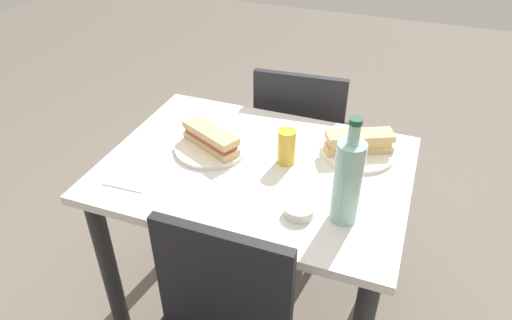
% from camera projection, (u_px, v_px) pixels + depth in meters
% --- Properties ---
extents(ground_plane, '(8.00, 8.00, 0.00)m').
position_uv_depth(ground_plane, '(256.00, 306.00, 1.99)').
color(ground_plane, '#6B6056').
extents(dining_table, '(1.00, 0.73, 0.73)m').
position_uv_depth(dining_table, '(256.00, 195.00, 1.65)').
color(dining_table, silver).
rests_on(dining_table, ground).
extents(chair_far, '(0.43, 0.43, 0.86)m').
position_uv_depth(chair_far, '(301.00, 140.00, 2.14)').
color(chair_far, black).
rests_on(chair_far, ground).
extents(plate_near, '(0.25, 0.25, 0.01)m').
position_uv_depth(plate_near, '(211.00, 148.00, 1.64)').
color(plate_near, silver).
rests_on(plate_near, dining_table).
extents(baguette_sandwich_near, '(0.23, 0.16, 0.07)m').
position_uv_depth(baguette_sandwich_near, '(211.00, 138.00, 1.62)').
color(baguette_sandwich_near, '#DBB77A').
rests_on(baguette_sandwich_near, plate_near).
extents(knife_near, '(0.15, 0.12, 0.01)m').
position_uv_depth(knife_near, '(222.00, 138.00, 1.68)').
color(knife_near, silver).
rests_on(knife_near, plate_near).
extents(plate_far, '(0.25, 0.25, 0.01)m').
position_uv_depth(plate_far, '(358.00, 152.00, 1.63)').
color(plate_far, silver).
rests_on(plate_far, dining_table).
extents(baguette_sandwich_far, '(0.23, 0.16, 0.07)m').
position_uv_depth(baguette_sandwich_far, '(359.00, 142.00, 1.60)').
color(baguette_sandwich_far, '#DBB77A').
rests_on(baguette_sandwich_far, plate_far).
extents(knife_far, '(0.17, 0.09, 0.01)m').
position_uv_depth(knife_far, '(351.00, 141.00, 1.67)').
color(knife_far, silver).
rests_on(knife_far, plate_far).
extents(water_bottle, '(0.08, 0.08, 0.33)m').
position_uv_depth(water_bottle, '(348.00, 181.00, 1.28)').
color(water_bottle, '#99C6B7').
rests_on(water_bottle, dining_table).
extents(beer_glass, '(0.06, 0.06, 0.12)m').
position_uv_depth(beer_glass, '(287.00, 147.00, 1.55)').
color(beer_glass, gold).
rests_on(beer_glass, dining_table).
extents(olive_bowl, '(0.09, 0.09, 0.03)m').
position_uv_depth(olive_bowl, '(299.00, 210.00, 1.36)').
color(olive_bowl, silver).
rests_on(olive_bowl, dining_table).
extents(paper_napkin, '(0.14, 0.14, 0.00)m').
position_uv_depth(paper_napkin, '(133.00, 176.00, 1.52)').
color(paper_napkin, white).
rests_on(paper_napkin, dining_table).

